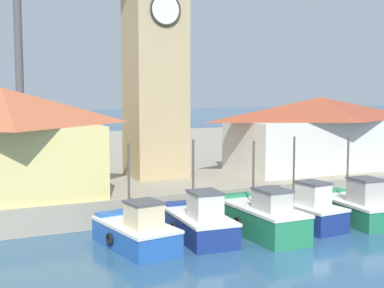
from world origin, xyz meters
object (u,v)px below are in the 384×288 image
at_px(fishing_boat_left_outer, 199,222).
at_px(fishing_boat_mid_left, 302,210).
at_px(clock_tower, 155,54).
at_px(port_crane_near, 19,52).
at_px(warehouse_left, 3,140).
at_px(fishing_boat_far_left, 136,231).
at_px(warehouse_right, 320,132).
at_px(fishing_boat_center, 355,206).
at_px(fishing_boat_left_inner, 261,217).

height_order(fishing_boat_left_outer, fishing_boat_mid_left, fishing_boat_left_outer).
height_order(clock_tower, port_crane_near, port_crane_near).
bearing_deg(warehouse_left, port_crane_near, 78.43).
relative_size(fishing_boat_far_left, clock_tower, 0.30).
distance_m(fishing_boat_left_outer, warehouse_right, 14.40).
bearing_deg(port_crane_near, fishing_boat_center, -56.18).
relative_size(clock_tower, warehouse_right, 1.27).
bearing_deg(warehouse_right, fishing_boat_far_left, -153.93).
bearing_deg(warehouse_left, clock_tower, 14.31).
bearing_deg(fishing_boat_left_inner, fishing_boat_mid_left, 12.60).
distance_m(fishing_boat_left_outer, warehouse_left, 10.37).
bearing_deg(fishing_boat_left_outer, fishing_boat_left_inner, -13.43).
bearing_deg(fishing_boat_left_outer, fishing_boat_far_left, -176.97).
bearing_deg(port_crane_near, warehouse_left, -101.57).
relative_size(fishing_boat_left_inner, warehouse_left, 0.56).
bearing_deg(warehouse_left, fishing_boat_mid_left, -28.62).
bearing_deg(warehouse_left, fishing_boat_left_outer, -43.42).
bearing_deg(fishing_boat_left_inner, clock_tower, 96.96).
bearing_deg(fishing_boat_far_left, warehouse_left, 121.67).
bearing_deg(port_crane_near, clock_tower, -57.25).
bearing_deg(fishing_boat_mid_left, fishing_boat_center, -9.13).
distance_m(fishing_boat_far_left, warehouse_right, 16.98).
relative_size(fishing_boat_left_inner, fishing_boat_center, 1.05).
bearing_deg(fishing_boat_center, fishing_boat_far_left, 178.12).
xyz_separation_m(fishing_boat_left_outer, warehouse_right, (12.13, 7.19, 2.92)).
bearing_deg(clock_tower, warehouse_left, -165.69).
distance_m(fishing_boat_left_inner, fishing_boat_mid_left, 2.70).
height_order(warehouse_left, warehouse_right, warehouse_left).
relative_size(fishing_boat_far_left, fishing_boat_left_outer, 0.95).
height_order(fishing_boat_mid_left, port_crane_near, port_crane_near).
xyz_separation_m(fishing_boat_left_inner, warehouse_right, (9.39, 7.85, 2.86)).
height_order(fishing_boat_left_outer, warehouse_left, warehouse_left).
bearing_deg(clock_tower, fishing_boat_far_left, -115.90).
bearing_deg(fishing_boat_center, warehouse_right, 62.97).
bearing_deg(clock_tower, fishing_boat_center, -55.11).
xyz_separation_m(fishing_boat_center, warehouse_left, (-15.36, 7.29, 3.22)).
xyz_separation_m(fishing_boat_far_left, warehouse_left, (-4.27, 6.93, 3.27)).
distance_m(fishing_boat_mid_left, port_crane_near, 22.87).
bearing_deg(fishing_boat_center, fishing_boat_left_inner, -178.57).
height_order(warehouse_left, port_crane_near, port_crane_near).
bearing_deg(warehouse_right, fishing_boat_mid_left, -132.94).
distance_m(fishing_boat_left_outer, fishing_boat_center, 8.21).
xyz_separation_m(warehouse_left, warehouse_right, (19.29, 0.42, -0.30)).
bearing_deg(warehouse_right, port_crane_near, 145.55).
height_order(fishing_boat_far_left, clock_tower, clock_tower).
distance_m(fishing_boat_far_left, fishing_boat_mid_left, 8.26).
height_order(fishing_boat_far_left, fishing_boat_center, fishing_boat_far_left).
xyz_separation_m(fishing_boat_far_left, warehouse_right, (15.01, 7.35, 2.96)).
bearing_deg(port_crane_near, warehouse_right, -34.45).
bearing_deg(fishing_boat_left_outer, fishing_boat_mid_left, -0.69).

